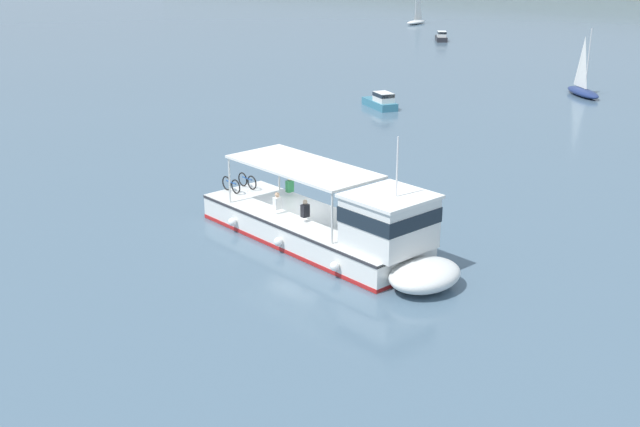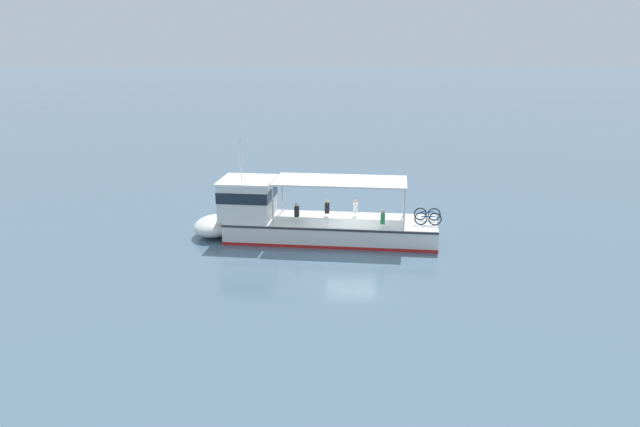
# 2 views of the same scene
# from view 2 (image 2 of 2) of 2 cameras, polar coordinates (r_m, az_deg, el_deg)

# --- Properties ---
(ground_plane) EXTENTS (400.00, 400.00, 0.00)m
(ground_plane) POSITION_cam_2_polar(r_m,az_deg,el_deg) (32.71, 2.85, -2.70)
(ground_plane) COLOR slate
(ferry_main) EXTENTS (13.03, 4.85, 5.32)m
(ferry_main) POSITION_cam_2_polar(r_m,az_deg,el_deg) (33.20, -1.74, -0.58)
(ferry_main) COLOR white
(ferry_main) RESTS_ON ground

